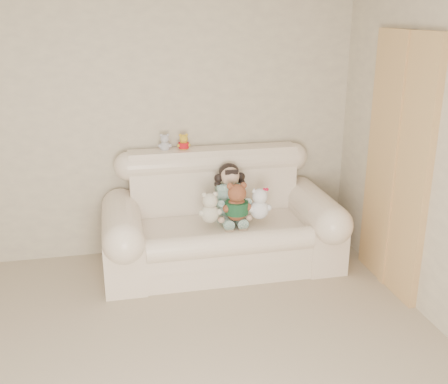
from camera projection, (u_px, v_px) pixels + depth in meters
wall_back at (112, 120)px, 4.82m from camera, size 4.50×0.00×4.50m
sofa at (222, 213)px, 4.79m from camera, size 2.10×0.95×1.03m
door_panel at (397, 165)px, 4.32m from camera, size 0.06×0.90×2.10m
seated_child at (230, 192)px, 4.82m from camera, size 0.32×0.39×0.53m
brown_teddy at (237, 198)px, 4.62m from camera, size 0.27×0.22×0.40m
white_cat at (259, 200)px, 4.66m from camera, size 0.27×0.24×0.34m
cream_teddy at (210, 205)px, 4.57m from camera, size 0.21×0.16×0.32m
yellow_mini_bear at (184, 141)px, 4.89m from camera, size 0.13×0.11×0.19m
grey_mini_plush at (165, 141)px, 4.86m from camera, size 0.15×0.13×0.20m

